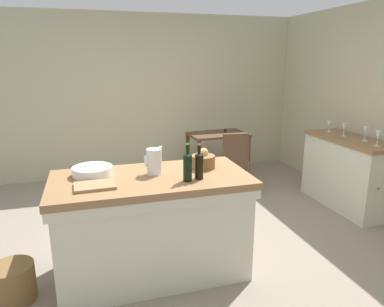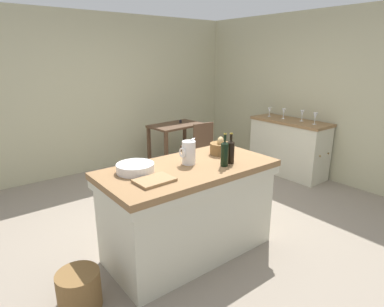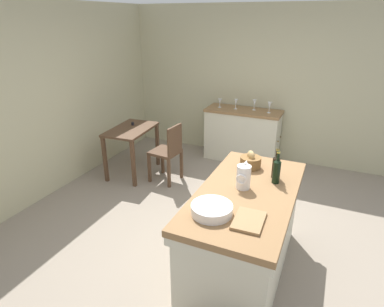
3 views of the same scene
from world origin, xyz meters
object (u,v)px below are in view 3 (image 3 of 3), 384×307
at_px(pitcher, 244,177).
at_px(wine_bottle_amber, 277,170).
at_px(bread_basket, 251,161).
at_px(wooden_chair, 168,151).
at_px(cutting_board, 249,221).
at_px(wine_glass_far_left, 269,105).
at_px(writing_desk, 131,136).
at_px(side_cabinet, 242,135).
at_px(wine_glass_middle, 236,102).
at_px(wine_bottle_dark, 276,166).
at_px(wine_glass_right, 220,102).
at_px(wash_bowl, 212,209).
at_px(island_table, 244,229).
at_px(wine_glass_left, 254,103).

bearing_deg(pitcher, wine_bottle_amber, -48.28).
bearing_deg(bread_basket, wooden_chair, 58.06).
distance_m(cutting_board, wine_glass_far_left, 3.20).
xyz_separation_m(cutting_board, wine_glass_far_left, (3.16, 0.51, 0.11)).
bearing_deg(wooden_chair, wine_bottle_amber, -122.91).
bearing_deg(writing_desk, bread_basket, -113.75).
relative_size(side_cabinet, wine_glass_middle, 7.67).
distance_m(bread_basket, wine_bottle_dark, 0.31).
height_order(wooden_chair, wine_glass_middle, wine_glass_middle).
height_order(side_cabinet, wine_bottle_dark, wine_bottle_dark).
relative_size(wine_bottle_dark, wine_glass_right, 2.00).
height_order(pitcher, wine_bottle_amber, wine_bottle_amber).
relative_size(writing_desk, cutting_board, 3.00).
relative_size(cutting_board, wine_glass_middle, 1.85).
height_order(wash_bowl, wine_glass_middle, wine_glass_middle).
distance_m(cutting_board, wine_bottle_amber, 0.74).
bearing_deg(side_cabinet, writing_desk, 130.75).
bearing_deg(pitcher, wash_bowl, 167.79).
relative_size(wooden_chair, wine_bottle_amber, 2.88).
xyz_separation_m(island_table, wooden_chair, (1.43, 1.59, 0.01)).
relative_size(wash_bowl, wine_glass_middle, 1.99).
relative_size(wine_bottle_dark, wine_bottle_amber, 0.95).
relative_size(wash_bowl, wine_glass_far_left, 1.88).
height_order(cutting_board, wine_glass_left, wine_glass_left).
bearing_deg(island_table, wine_glass_right, 24.54).
bearing_deg(cutting_board, wash_bowl, 92.02).
height_order(writing_desk, bread_basket, bread_basket).
xyz_separation_m(side_cabinet, wooden_chair, (-1.28, 0.79, 0.04)).
relative_size(wash_bowl, wine_glass_right, 2.24).
bearing_deg(island_table, wash_bowl, 161.04).
xyz_separation_m(side_cabinet, wine_glass_left, (0.06, -0.16, 0.58)).
height_order(writing_desk, pitcher, pitcher).
bearing_deg(wine_glass_middle, pitcher, -161.50).
height_order(pitcher, wine_glass_far_left, pitcher).
bearing_deg(wine_glass_right, wine_glass_far_left, -89.78).
distance_m(cutting_board, wine_glass_middle, 3.35).
bearing_deg(wine_glass_right, writing_desk, 140.46).
bearing_deg(pitcher, bread_basket, 6.53).
distance_m(wine_bottle_amber, wine_glass_far_left, 2.50).
xyz_separation_m(bread_basket, wine_glass_middle, (2.20, 0.84, 0.04)).
height_order(island_table, wine_bottle_amber, wine_bottle_amber).
xyz_separation_m(wooden_chair, pitcher, (-1.39, -1.54, 0.53)).
bearing_deg(side_cabinet, wine_bottle_dark, -157.33).
relative_size(wash_bowl, cutting_board, 1.08).
xyz_separation_m(wooden_chair, wine_bottle_dark, (-1.05, -1.77, 0.54)).
height_order(wooden_chair, wash_bowl, wash_bowl).
distance_m(writing_desk, wooden_chair, 0.68).
xyz_separation_m(wooden_chair, wine_glass_middle, (1.28, -0.65, 0.53)).
bearing_deg(island_table, wooden_chair, 48.09).
bearing_deg(wine_bottle_dark, wine_glass_right, 31.22).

